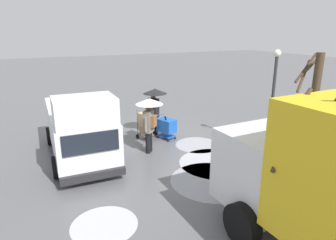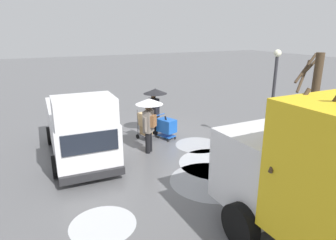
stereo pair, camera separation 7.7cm
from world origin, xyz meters
The scene contains 13 objects.
ground_plane centered at (0.00, 0.00, 0.00)m, with size 90.00×90.00×0.00m, color #5B5B5E.
slush_patch_near_cluster centered at (-0.95, 1.74, 0.00)m, with size 1.82×1.82×0.01m, color #999BA0.
slush_patch_under_van centered at (0.29, 4.56, 0.00)m, with size 2.65×2.65×0.01m, color #999BA0.
slush_patch_mid_street centered at (3.92, 5.22, 0.00)m, with size 1.63×1.63×0.01m, color silver.
slush_patch_far_side centered at (-0.59, 3.53, 0.00)m, with size 2.63×2.63×0.01m, color #ADAFB5.
cargo_van_parked_right centered at (3.55, 0.79, 1.18)m, with size 2.38×5.43×2.60m.
shopping_cart_vendor centered at (-0.14, 0.50, 0.57)m, with size 0.80×0.96×1.04m.
hand_dolly_boxes centered at (0.69, 0.17, 0.71)m, with size 0.66×0.80×1.32m.
pedestrian_pink_side centered at (0.09, -0.23, 1.58)m, with size 1.04×1.04×2.15m.
pedestrian_black_side centered at (1.09, 1.51, 1.57)m, with size 1.04×1.04×2.15m.
bare_tree_near centered at (-2.54, 5.59, 2.08)m, with size 0.97×0.68×3.93m.
bare_tree_far centered at (0.81, 8.10, 1.77)m, with size 1.15×1.15×3.78m.
street_lamp centered at (-3.41, 3.18, 2.37)m, with size 0.28×0.28×3.86m.
Camera 1 is at (5.34, 11.45, 4.54)m, focal length 31.93 mm.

